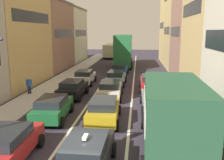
{
  "coord_description": "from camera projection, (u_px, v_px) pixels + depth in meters",
  "views": [
    {
      "loc": [
        2.14,
        -8.76,
        5.66
      ],
      "look_at": [
        0.0,
        12.0,
        1.6
      ],
      "focal_mm": 40.46,
      "sensor_mm": 36.0,
      "label": 1
    }
  ],
  "objects": [
    {
      "name": "coupe_centre_lane_fourth",
      "position": [
        116.0,
        78.0,
        26.83
      ],
      "size": [
        2.17,
        4.35,
        1.49
      ],
      "rotation": [
        0.0,
        0.0,
        1.54
      ],
      "color": "#759EB7",
      "rests_on": "ground"
    },
    {
      "name": "bus_mid_queue_primary",
      "position": [
        124.0,
        49.0,
        40.34
      ],
      "size": [
        2.93,
        10.54,
        5.06
      ],
      "rotation": [
        0.0,
        0.0,
        1.59
      ],
      "color": "#1E6033",
      "rests_on": "ground"
    },
    {
      "name": "taxi_centre_lane_front",
      "position": [
        86.0,
        154.0,
        10.13
      ],
      "size": [
        2.11,
        4.33,
        1.66
      ],
      "rotation": [
        0.0,
        0.0,
        1.56
      ],
      "color": "black",
      "rests_on": "ground"
    },
    {
      "name": "sidewalk_left",
      "position": [
        63.0,
        79.0,
        30.04
      ],
      "size": [
        2.6,
        64.0,
        0.14
      ],
      "primitive_type": "cube",
      "color": "#BBBBBB",
      "rests_on": "ground"
    },
    {
      "name": "sedan_centre_lane_fifth",
      "position": [
        120.0,
        69.0,
        32.47
      ],
      "size": [
        2.17,
        4.35,
        1.49
      ],
      "rotation": [
        0.0,
        0.0,
        1.54
      ],
      "color": "#194C8C",
      "rests_on": "ground"
    },
    {
      "name": "wagon_right_lane_far",
      "position": [
        150.0,
        82.0,
        24.4
      ],
      "size": [
        2.1,
        4.32,
        1.49
      ],
      "rotation": [
        0.0,
        0.0,
        1.58
      ],
      "color": "#A51E1E",
      "rests_on": "ground"
    },
    {
      "name": "lane_stripe_left",
      "position": [
        105.0,
        80.0,
        29.55
      ],
      "size": [
        0.16,
        60.0,
        0.01
      ],
      "primitive_type": "cube",
      "color": "silver",
      "rests_on": "ground"
    },
    {
      "name": "hatchback_centre_lane_third",
      "position": [
        110.0,
        89.0,
        21.48
      ],
      "size": [
        2.16,
        4.35,
        1.49
      ],
      "rotation": [
        0.0,
        0.0,
        1.6
      ],
      "color": "beige",
      "rests_on": "ground"
    },
    {
      "name": "lane_stripe_right",
      "position": [
        134.0,
        81.0,
        29.21
      ],
      "size": [
        0.16,
        60.0,
        0.01
      ],
      "primitive_type": "cube",
      "color": "silver",
      "rests_on": "ground"
    },
    {
      "name": "bus_far_queue_secondary",
      "position": [
        112.0,
        49.0,
        54.66
      ],
      "size": [
        2.95,
        10.55,
        2.9
      ],
      "rotation": [
        0.0,
        0.0,
        1.55
      ],
      "color": "#BFB793",
      "rests_on": "ground"
    },
    {
      "name": "wagon_left_lane_second",
      "position": [
        53.0,
        107.0,
        16.36
      ],
      "size": [
        2.24,
        4.39,
        1.49
      ],
      "rotation": [
        0.0,
        0.0,
        1.62
      ],
      "color": "#19592D",
      "rests_on": "ground"
    },
    {
      "name": "sedan_left_lane_fourth",
      "position": [
        85.0,
        77.0,
        27.31
      ],
      "size": [
        2.1,
        4.32,
        1.49
      ],
      "rotation": [
        0.0,
        0.0,
        1.58
      ],
      "color": "silver",
      "rests_on": "ground"
    },
    {
      "name": "pedestrian_near_kerb",
      "position": [
        29.0,
        85.0,
        22.47
      ],
      "size": [
        0.39,
        0.43,
        1.66
      ],
      "rotation": [
        0.0,
        0.0,
        5.57
      ],
      "color": "#262D47",
      "rests_on": "ground"
    },
    {
      "name": "sedan_left_lane_front",
      "position": [
        8.0,
        144.0,
        11.0
      ],
      "size": [
        2.18,
        4.36,
        1.49
      ],
      "rotation": [
        0.0,
        0.0,
        1.6
      ],
      "color": "#A51E1E",
      "rests_on": "ground"
    },
    {
      "name": "sedan_centre_lane_second",
      "position": [
        104.0,
        110.0,
        15.88
      ],
      "size": [
        2.17,
        4.35,
        1.49
      ],
      "rotation": [
        0.0,
        0.0,
        1.6
      ],
      "color": "#B29319",
      "rests_on": "ground"
    },
    {
      "name": "sedan_left_lane_third",
      "position": [
        73.0,
        88.0,
        21.78
      ],
      "size": [
        2.12,
        4.33,
        1.49
      ],
      "rotation": [
        0.0,
        0.0,
        1.55
      ],
      "color": "black",
      "rests_on": "ground"
    },
    {
      "name": "building_row_right",
      "position": [
        205.0,
        30.0,
        29.56
      ],
      "size": [
        7.2,
        43.9,
        13.84
      ],
      "rotation": [
        0.0,
        0.0,
        -1.57
      ],
      "color": "tan",
      "rests_on": "ground"
    },
    {
      "name": "building_row_left",
      "position": [
        20.0,
        31.0,
        30.32
      ],
      "size": [
        7.2,
        43.9,
        13.1
      ],
      "rotation": [
        0.0,
        0.0,
        1.57
      ],
      "color": "#B2ADA3",
      "rests_on": "ground"
    },
    {
      "name": "removalist_box_truck",
      "position": [
        171.0,
        113.0,
        11.54
      ],
      "size": [
        2.81,
        7.74,
        3.58
      ],
      "rotation": [
        0.0,
        0.0,
        1.55
      ],
      "color": "#B7B29E",
      "rests_on": "ground"
    },
    {
      "name": "sedan_right_lane_behind_truck",
      "position": [
        155.0,
        99.0,
        18.43
      ],
      "size": [
        2.15,
        4.35,
        1.49
      ],
      "rotation": [
        0.0,
        0.0,
        1.6
      ],
      "color": "gray",
      "rests_on": "ground"
    }
  ]
}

